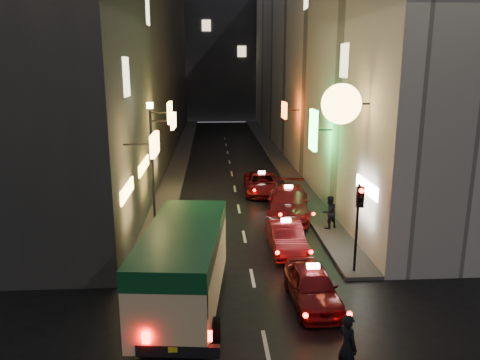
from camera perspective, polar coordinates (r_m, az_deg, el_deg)
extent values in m
cube|color=#343230|center=(42.53, -12.74, 14.81)|extent=(6.00, 52.00, 18.00)
cube|color=#F4B655|center=(18.95, -10.37, 4.31)|extent=(0.18, 1.77, 0.86)
cube|color=#F4B655|center=(27.04, -8.13, 7.14)|extent=(0.18, 2.00, 0.81)
cube|color=yellow|center=(27.60, -8.55, 8.13)|extent=(0.18, 1.54, 1.21)
cube|color=#F4B655|center=(19.61, -13.63, -1.25)|extent=(0.10, 2.77, 0.55)
cube|color=yellow|center=(24.36, -11.67, 1.73)|extent=(0.10, 3.34, 0.55)
cube|color=#F4B655|center=(29.39, -10.29, 3.82)|extent=(0.10, 3.34, 0.55)
cube|color=#FFE5B2|center=(20.33, -13.72, 12.11)|extent=(0.06, 1.30, 1.60)
cube|color=#FFE5B2|center=(28.40, -11.22, 19.66)|extent=(0.06, 1.30, 1.60)
cube|color=beige|center=(43.09, 9.54, 14.93)|extent=(6.00, 52.00, 18.00)
cylinder|color=#F4B655|center=(19.79, 12.25, 9.05)|extent=(1.65, 0.18, 1.65)
cube|color=#32FC53|center=(25.55, 8.93, 6.04)|extent=(0.18, 1.35, 2.16)
cube|color=#FF4B0C|center=(34.85, 5.41, 8.48)|extent=(0.18, 1.56, 1.18)
cube|color=white|center=(20.28, 15.22, -0.86)|extent=(0.10, 2.61, 0.55)
cube|color=#FFE5B2|center=(23.92, 12.60, 14.03)|extent=(0.06, 1.30, 1.60)
cube|color=#323237|center=(74.10, -2.45, 16.05)|extent=(30.00, 10.00, 22.00)
cube|color=#4B4946|center=(42.84, -7.15, 3.02)|extent=(1.50, 52.00, 0.15)
cube|color=#4B4946|center=(43.13, 4.21, 3.16)|extent=(1.50, 52.00, 0.15)
cube|color=#F7DA9A|center=(15.67, -6.90, -10.17)|extent=(2.96, 6.76, 2.40)
cube|color=#0E4621|center=(15.32, -7.00, -6.98)|extent=(2.99, 6.78, 0.60)
cube|color=black|center=(15.87, -6.85, -8.89)|extent=(2.72, 4.15, 0.55)
cube|color=black|center=(13.33, -7.58, -19.90)|extent=(2.26, 0.41, 0.33)
cube|color=#FF0A05|center=(13.12, -11.43, -18.39)|extent=(0.20, 0.06, 0.31)
cube|color=#FF0A05|center=(13.00, -3.87, -18.46)|extent=(0.20, 0.06, 0.31)
cylinder|color=black|center=(18.15, -9.71, -10.96)|extent=(0.24, 0.83, 0.83)
cylinder|color=black|center=(14.33, -2.93, -17.94)|extent=(0.24, 0.83, 0.83)
imported|color=maroon|center=(16.48, 8.82, -12.31)|extent=(2.06, 4.75, 1.49)
cube|color=white|center=(16.14, 8.93, -9.64)|extent=(0.43, 0.19, 0.16)
sphere|color=#FF0A05|center=(14.50, 8.01, -16.04)|extent=(0.16, 0.16, 0.16)
sphere|color=#FF0A05|center=(14.80, 13.22, -15.63)|extent=(0.16, 0.16, 0.16)
imported|color=maroon|center=(20.79, 5.59, -6.56)|extent=(1.98, 4.76, 1.51)
cube|color=white|center=(20.51, 5.65, -4.34)|extent=(0.42, 0.18, 0.16)
sphere|color=#FF0A05|center=(18.70, 4.59, -8.84)|extent=(0.16, 0.16, 0.16)
sphere|color=#FF0A05|center=(18.93, 8.65, -8.67)|extent=(0.16, 0.16, 0.16)
imported|color=maroon|center=(25.38, 5.90, -2.42)|extent=(3.24, 6.05, 1.83)
cube|color=white|center=(25.12, 5.96, -0.22)|extent=(0.44, 0.24, 0.16)
sphere|color=#FF0A05|center=(22.78, 4.95, -4.22)|extent=(0.16, 0.16, 0.16)
sphere|color=#FF0A05|center=(23.07, 8.94, -4.11)|extent=(0.16, 0.16, 0.16)
imported|color=maroon|center=(29.90, 2.65, -0.22)|extent=(2.05, 4.74, 1.49)
cube|color=white|center=(29.71, 2.67, 1.34)|extent=(0.43, 0.19, 0.16)
sphere|color=#FF0A05|center=(27.77, 1.76, -1.26)|extent=(0.16, 0.16, 0.16)
sphere|color=#FF0A05|center=(27.92, 4.46, -1.21)|extent=(0.16, 0.16, 0.16)
imported|color=black|center=(13.10, 13.01, -18.66)|extent=(0.64, 0.77, 1.99)
imported|color=black|center=(23.33, 10.83, -3.63)|extent=(0.82, 0.69, 1.86)
cylinder|color=black|center=(18.51, 14.03, -5.74)|extent=(0.10, 0.10, 3.50)
cube|color=black|center=(17.97, 14.44, -2.01)|extent=(0.26, 0.18, 0.80)
sphere|color=#FF0A05|center=(17.80, 14.60, -1.27)|extent=(0.18, 0.18, 0.18)
sphere|color=black|center=(17.87, 14.55, -2.10)|extent=(0.17, 0.17, 0.17)
sphere|color=black|center=(17.94, 14.50, -2.93)|extent=(0.17, 0.17, 0.17)
cylinder|color=black|center=(21.72, -10.58, 0.75)|extent=(0.12, 0.12, 6.00)
cylinder|color=#FFE5BF|center=(21.26, -10.95, 8.92)|extent=(0.28, 0.28, 0.25)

